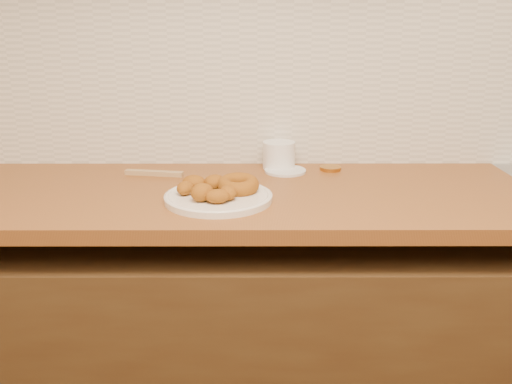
# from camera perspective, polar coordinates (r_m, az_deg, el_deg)

# --- Properties ---
(wall_back) EXTENTS (4.00, 0.02, 2.70)m
(wall_back) POSITION_cam_1_polar(r_m,az_deg,el_deg) (1.80, 9.59, 17.19)
(wall_back) COLOR tan
(wall_back) RESTS_ON ground
(base_cabinet) EXTENTS (3.60, 0.60, 0.77)m
(base_cabinet) POSITION_cam_1_polar(r_m,az_deg,el_deg) (1.78, 9.61, -15.68)
(base_cabinet) COLOR #49331A
(base_cabinet) RESTS_ON floor
(butcher_block) EXTENTS (2.30, 0.62, 0.04)m
(butcher_block) POSITION_cam_1_polar(r_m,az_deg,el_deg) (1.58, -13.31, -0.43)
(butcher_block) COLOR brown
(butcher_block) RESTS_ON base_cabinet
(backsplash) EXTENTS (3.60, 0.02, 0.60)m
(backsplash) POSITION_cam_1_polar(r_m,az_deg,el_deg) (1.79, 9.40, 12.39)
(backsplash) COLOR silver
(backsplash) RESTS_ON wall_back
(donut_plate) EXTENTS (0.29, 0.29, 0.02)m
(donut_plate) POSITION_cam_1_polar(r_m,az_deg,el_deg) (1.44, -3.98, -0.58)
(donut_plate) COLOR silver
(donut_plate) RESTS_ON butcher_block
(ring_donut) EXTENTS (0.14, 0.14, 0.05)m
(ring_donut) POSITION_cam_1_polar(r_m,az_deg,el_deg) (1.46, -1.89, 0.81)
(ring_donut) COLOR #95540F
(ring_donut) RESTS_ON donut_plate
(fried_dough_chunks) EXTENTS (0.17, 0.20, 0.05)m
(fried_dough_chunks) POSITION_cam_1_polar(r_m,az_deg,el_deg) (1.43, -5.29, 0.39)
(fried_dough_chunks) COLOR #95540F
(fried_dough_chunks) RESTS_ON donut_plate
(plastic_tub) EXTENTS (0.11, 0.11, 0.09)m
(plastic_tub) POSITION_cam_1_polar(r_m,az_deg,el_deg) (1.74, 2.43, 3.90)
(plastic_tub) COLOR white
(plastic_tub) RESTS_ON butcher_block
(tub_lid) EXTENTS (0.16, 0.16, 0.01)m
(tub_lid) POSITION_cam_1_polar(r_m,az_deg,el_deg) (1.71, 3.09, 2.25)
(tub_lid) COLOR silver
(tub_lid) RESTS_ON butcher_block
(brass_jar_lid) EXTENTS (0.09, 0.09, 0.01)m
(brass_jar_lid) POSITION_cam_1_polar(r_m,az_deg,el_deg) (1.74, 7.84, 2.49)
(brass_jar_lid) COLOR #B87D2B
(brass_jar_lid) RESTS_ON butcher_block
(wooden_utensil) EXTENTS (0.18, 0.05, 0.01)m
(wooden_utensil) POSITION_cam_1_polar(r_m,az_deg,el_deg) (1.70, -10.69, 1.96)
(wooden_utensil) COLOR tan
(wooden_utensil) RESTS_ON butcher_block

